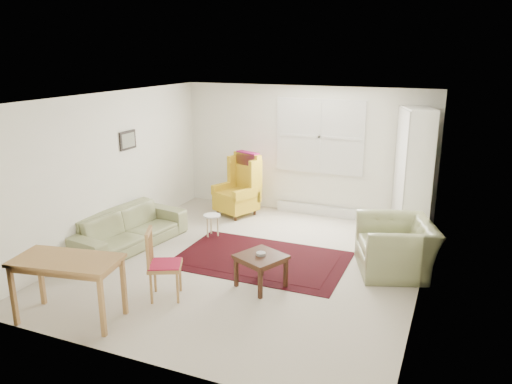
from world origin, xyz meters
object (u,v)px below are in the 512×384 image
at_px(desk_chair, 165,264).
at_px(coffee_table, 261,271).
at_px(stool, 212,225).
at_px(sofa, 128,222).
at_px(cabinet, 413,172).
at_px(armchair, 396,242).
at_px(desk, 69,289).
at_px(wingback_chair, 236,185).

bearing_deg(desk_chair, coffee_table, -79.12).
xyz_separation_m(stool, desk_chair, (0.49, -2.23, 0.28)).
relative_size(sofa, stool, 5.26).
height_order(stool, cabinet, cabinet).
xyz_separation_m(sofa, stool, (1.06, 0.95, -0.22)).
distance_m(sofa, armchair, 4.26).
distance_m(stool, cabinet, 3.62).
distance_m(armchair, cabinet, 1.89).
bearing_deg(desk, armchair, 40.75).
distance_m(sofa, coffee_table, 2.64).
xyz_separation_m(coffee_table, cabinet, (1.62, 3.02, 0.87)).
xyz_separation_m(sofa, desk_chair, (1.55, -1.28, 0.05)).
height_order(sofa, desk, sofa).
height_order(sofa, wingback_chair, wingback_chair).
distance_m(sofa, desk, 2.34).
bearing_deg(wingback_chair, stool, -62.08).
bearing_deg(wingback_chair, desk_chair, -57.47).
xyz_separation_m(armchair, desk, (-3.40, -2.93, -0.06)).
height_order(sofa, cabinet, cabinet).
relative_size(stool, desk_chair, 0.42).
height_order(coffee_table, stool, coffee_table).
xyz_separation_m(armchair, wingback_chair, (-3.26, 1.46, 0.16)).
bearing_deg(desk, desk_chair, 50.65).
distance_m(wingback_chair, stool, 1.32).
bearing_deg(desk, cabinet, 54.11).
relative_size(sofa, wingback_chair, 1.70).
bearing_deg(cabinet, armchair, -109.13).
bearing_deg(desk_chair, sofa, 24.74).
xyz_separation_m(armchair, stool, (-3.14, 0.22, -0.26)).
bearing_deg(coffee_table, stool, 136.01).
bearing_deg(armchair, cabinet, 160.26).
distance_m(armchair, stool, 3.16).
xyz_separation_m(wingback_chair, desk, (-0.14, -4.39, -0.22)).
distance_m(desk, desk_chair, 1.19).
bearing_deg(stool, wingback_chair, 95.31).
height_order(coffee_table, desk_chair, desk_chair).
xyz_separation_m(sofa, wingback_chair, (0.94, 2.19, 0.19)).
relative_size(wingback_chair, desk_chair, 1.29).
distance_m(wingback_chair, desk, 4.40).
xyz_separation_m(armchair, coffee_table, (-1.62, -1.25, -0.22)).
height_order(coffee_table, desk, desk).
bearing_deg(armchair, coffee_table, -72.06).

